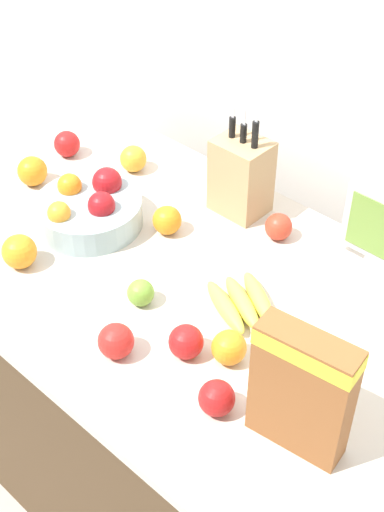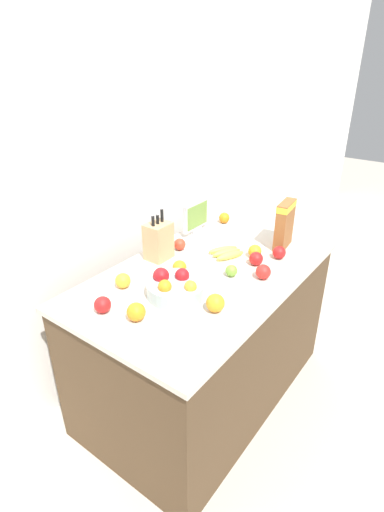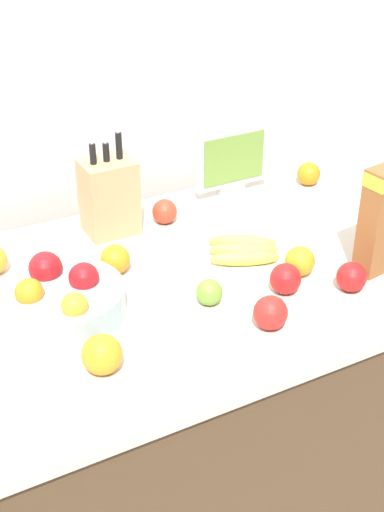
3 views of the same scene
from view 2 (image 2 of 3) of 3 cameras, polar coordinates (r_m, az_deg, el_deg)
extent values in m
plane|color=#B2A899|center=(2.76, 1.77, -18.43)|extent=(14.00, 14.00, 0.00)
cube|color=silver|center=(2.47, -10.88, 10.91)|extent=(9.00, 0.06, 2.60)
cube|color=#4C3823|center=(2.47, 1.91, -11.50)|extent=(1.52, 0.88, 0.85)
cube|color=beige|center=(2.22, 2.09, -2.59)|extent=(1.55, 0.91, 0.03)
cube|color=tan|center=(2.32, -4.81, 2.12)|extent=(0.14, 0.12, 0.22)
cylinder|color=black|center=(2.24, -5.59, 4.99)|extent=(0.02, 0.02, 0.06)
cube|color=silver|center=(2.22, -5.65, 6.05)|extent=(0.01, 0.00, 0.03)
cylinder|color=black|center=(2.27, -4.94, 5.22)|extent=(0.02, 0.02, 0.05)
cube|color=silver|center=(2.25, -4.99, 6.35)|extent=(0.01, 0.00, 0.04)
cylinder|color=black|center=(2.29, -4.31, 5.78)|extent=(0.02, 0.02, 0.07)
cube|color=silver|center=(2.27, -4.37, 7.18)|extent=(0.01, 0.00, 0.04)
cube|color=#B7B7BC|center=(2.69, 0.54, 3.70)|extent=(0.09, 0.03, 0.03)
cube|color=#B7B7BC|center=(2.65, 0.55, 5.85)|extent=(0.25, 0.02, 0.19)
cube|color=olive|center=(2.64, 0.79, 5.78)|extent=(0.21, 0.00, 0.15)
cube|color=brown|center=(2.50, 13.07, 4.35)|extent=(0.20, 0.09, 0.29)
cube|color=yellow|center=(2.46, 13.36, 6.94)|extent=(0.20, 0.09, 0.04)
cylinder|color=#99B2B7|center=(1.99, -2.32, -4.69)|extent=(0.29, 0.29, 0.08)
sphere|color=#A31419|center=(2.00, -1.41, -2.77)|extent=(0.07, 0.07, 0.07)
sphere|color=#A31419|center=(2.00, -4.44, -2.82)|extent=(0.08, 0.08, 0.08)
sphere|color=orange|center=(1.92, -3.91, -4.38)|extent=(0.07, 0.07, 0.07)
sphere|color=orange|center=(1.91, -0.21, -4.38)|extent=(0.06, 0.06, 0.06)
ellipsoid|color=yellow|center=(2.35, 5.50, 0.07)|extent=(0.19, 0.11, 0.04)
ellipsoid|color=yellow|center=(2.39, 4.97, 0.49)|extent=(0.19, 0.12, 0.04)
ellipsoid|color=yellow|center=(2.42, 4.44, 0.91)|extent=(0.18, 0.13, 0.04)
sphere|color=red|center=(2.29, 9.14, -0.38)|extent=(0.08, 0.08, 0.08)
sphere|color=red|center=(2.16, 10.14, -2.25)|extent=(0.08, 0.08, 0.08)
sphere|color=red|center=(2.44, -1.78, 1.69)|extent=(0.07, 0.07, 0.07)
sphere|color=red|center=(2.39, 12.34, 0.49)|extent=(0.08, 0.08, 0.08)
sphere|color=#6B9E33|center=(2.17, 5.65, -2.10)|extent=(0.07, 0.07, 0.07)
sphere|color=red|center=(1.91, -12.65, -6.81)|extent=(0.08, 0.08, 0.08)
sphere|color=orange|center=(1.83, -7.90, -7.96)|extent=(0.09, 0.09, 0.09)
sphere|color=orange|center=(2.18, -1.79, -1.64)|extent=(0.08, 0.08, 0.08)
sphere|color=orange|center=(2.08, -9.85, -3.49)|extent=(0.08, 0.08, 0.08)
sphere|color=orange|center=(2.38, 8.97, 0.68)|extent=(0.08, 0.08, 0.08)
sphere|color=orange|center=(2.85, 4.63, 5.45)|extent=(0.08, 0.08, 0.08)
sphere|color=orange|center=(1.87, 3.36, -6.72)|extent=(0.09, 0.09, 0.09)
camera|label=1|loc=(2.58, 37.74, 24.80)|focal=50.00mm
camera|label=3|loc=(0.97, 55.88, 11.16)|focal=50.00mm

